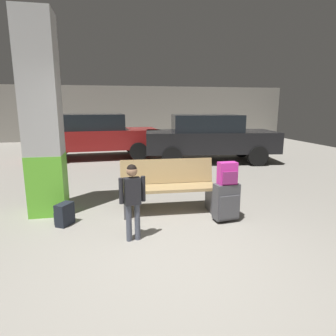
{
  "coord_description": "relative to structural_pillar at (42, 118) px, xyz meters",
  "views": [
    {
      "loc": [
        -0.67,
        -2.99,
        1.77
      ],
      "look_at": [
        0.18,
        1.3,
        0.85
      ],
      "focal_mm": 31.37,
      "sensor_mm": 36.0,
      "label": 1
    }
  ],
  "objects": [
    {
      "name": "suitcase",
      "position": [
        2.78,
        -0.96,
        -1.26
      ],
      "size": [
        0.4,
        0.27,
        0.6
      ],
      "color": "#4C4C51",
      "rests_on": "ground_plane"
    },
    {
      "name": "structural_pillar",
      "position": [
        0.0,
        0.0,
        0.0
      ],
      "size": [
        0.57,
        0.57,
        3.19
      ],
      "color": "#66C633",
      "rests_on": "ground_plane"
    },
    {
      "name": "garage_back_wall",
      "position": [
        1.72,
        10.8,
        -0.18
      ],
      "size": [
        18.0,
        0.12,
        2.8
      ],
      "primitive_type": "cube",
      "color": "gray",
      "rests_on": "ground_plane"
    },
    {
      "name": "backpack_dark_floor",
      "position": [
        0.32,
        -0.62,
        -1.42
      ],
      "size": [
        0.29,
        0.32,
        0.34
      ],
      "color": "#1E232D",
      "rests_on": "ground_plane"
    },
    {
      "name": "child",
      "position": [
        1.31,
        -1.34,
        -0.94
      ],
      "size": [
        0.35,
        0.2,
        1.04
      ],
      "color": "#4C5160",
      "rests_on": "ground_plane"
    },
    {
      "name": "backpack_bright",
      "position": [
        2.78,
        -0.96,
        -0.81
      ],
      "size": [
        0.29,
        0.2,
        0.34
      ],
      "color": "#D833A5",
      "rests_on": "suitcase"
    },
    {
      "name": "ground_plane",
      "position": [
        1.72,
        1.94,
        -1.63
      ],
      "size": [
        18.0,
        18.0,
        0.1
      ],
      "primitive_type": "cube",
      "color": "gray"
    },
    {
      "name": "bench",
      "position": [
        1.99,
        -0.36,
        -1.14
      ],
      "size": [
        1.62,
        0.58,
        0.89
      ],
      "color": "tan",
      "rests_on": "ground_plane"
    },
    {
      "name": "parked_car_far",
      "position": [
        0.58,
        5.36,
        -0.78
      ],
      "size": [
        4.18,
        1.96,
        1.51
      ],
      "color": "maroon",
      "rests_on": "ground_plane"
    },
    {
      "name": "parked_car_near",
      "position": [
        4.18,
        3.96,
        -0.78
      ],
      "size": [
        4.29,
        2.23,
        1.51
      ],
      "color": "black",
      "rests_on": "ground_plane"
    }
  ]
}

